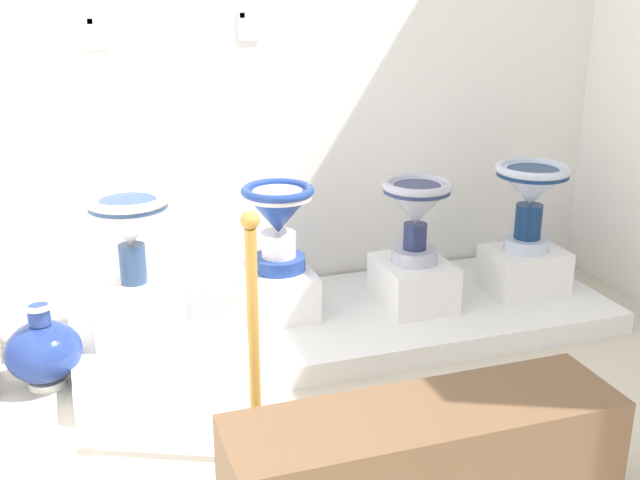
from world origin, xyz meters
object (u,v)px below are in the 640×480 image
Objects in this scene: decorative_vase_corner at (44,351)px; info_placard_second at (249,24)px; plinth_block_rightmost at (137,314)px; antique_toilet_broad_patterned at (531,190)px; antique_toilet_rightmost at (130,225)px; info_placard_first at (98,32)px; antique_toilet_squat_floral at (416,207)px; plinth_block_broad_patterned at (524,270)px; plinth_block_squat_floral at (413,283)px; stanchion_post_near_left at (255,392)px; museum_bench at (424,464)px; antique_toilet_leftmost at (278,216)px; plinth_block_leftmost at (279,291)px.

info_placard_second is at bearing 28.19° from decorative_vase_corner.
plinth_block_rightmost is 2.01m from antique_toilet_broad_patterned.
antique_toilet_broad_patterned is 2.41m from decorative_vase_corner.
info_placard_first reaches higher than antique_toilet_rightmost.
antique_toilet_squat_floral is 0.92× the size of antique_toilet_broad_patterned.
plinth_block_broad_patterned is (0.62, -0.02, -0.39)m from antique_toilet_squat_floral.
plinth_block_squat_floral is 1.36m from stanchion_post_near_left.
antique_toilet_squat_floral reaches higher than museum_bench.
stanchion_post_near_left is 0.75× the size of museum_bench.
antique_toilet_broad_patterned is at bearing -135.00° from plinth_block_broad_patterned.
info_placard_first is 2.36m from museum_bench.
antique_toilet_leftmost is 1.52m from museum_bench.
decorative_vase_corner is at bearing -177.77° from antique_toilet_squat_floral.
plinth_block_squat_floral is at bearing -10.19° from antique_toilet_leftmost.
antique_toilet_leftmost is at bearing 169.81° from plinth_block_squat_floral.
antique_toilet_squat_floral is at bearing -36.83° from info_placard_second.
plinth_block_squat_floral is 1.89m from info_placard_first.
antique_toilet_rightmost is at bearing 175.67° from plinth_block_squat_floral.
info_placard_second is at bearing 143.17° from plinth_block_squat_floral.
plinth_block_leftmost is 1.28m from info_placard_second.
info_placard_second reaches higher than antique_toilet_rightmost.
museum_bench is (0.43, -0.45, -0.09)m from stanchion_post_near_left.
antique_toilet_squat_floral is 1.80m from decorative_vase_corner.
antique_toilet_broad_patterned is 0.47× the size of stanchion_post_near_left.
stanchion_post_near_left is at bearing -49.26° from decorative_vase_corner.
info_placard_first reaches higher than decorative_vase_corner.
info_placard_second reaches higher than antique_toilet_broad_patterned.
antique_toilet_rightmost reaches higher than plinth_block_squat_floral.
plinth_block_broad_patterned is at bearing 45.00° from antique_toilet_broad_patterned.
plinth_block_broad_patterned is at bearing 47.85° from museum_bench.
info_placard_first is 0.42× the size of decorative_vase_corner.
antique_toilet_leftmost is 0.43× the size of stanchion_post_near_left.
info_placard_second is (-0.02, 0.39, 1.22)m from plinth_block_leftmost.
info_placard_first reaches higher than museum_bench.
antique_toilet_broad_patterned reaches higher than plinth_block_broad_patterned.
antique_toilet_leftmost is at bearing 169.81° from antique_toilet_squat_floral.
museum_bench is at bearing -62.95° from plinth_block_rightmost.
antique_toilet_rightmost is 0.79m from plinth_block_leftmost.
museum_bench is at bearing -132.15° from plinth_block_broad_patterned.
antique_toilet_rightmost is 1.20× the size of plinth_block_broad_patterned.
info_placard_first is at bearing 57.14° from decorative_vase_corner.
plinth_block_broad_patterned reaches higher than plinth_block_rightmost.
plinth_block_rightmost is 1.40m from antique_toilet_squat_floral.
plinth_block_squat_floral reaches higher than plinth_block_rightmost.
plinth_block_rightmost is at bearing 107.09° from stanchion_post_near_left.
museum_bench is (0.74, -1.45, -0.00)m from plinth_block_rightmost.
antique_toilet_broad_patterned is at bearing -1.47° from antique_toilet_squat_floral.
decorative_vase_corner is at bearing 130.74° from stanchion_post_near_left.
info_placard_first is at bearing 112.81° from museum_bench.
decorative_vase_corner is at bearing -122.86° from info_placard_first.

